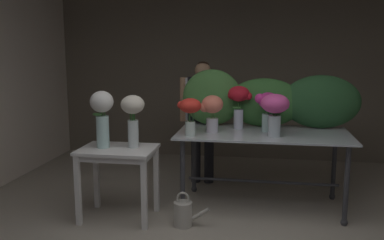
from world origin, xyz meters
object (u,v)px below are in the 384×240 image
display_table_glass (263,144)px  side_table_white (118,158)px  vase_scarlet_roses (190,111)px  vase_fuchsia_stock (275,109)px  watering_can (183,213)px  florist (203,109)px  vase_cream_lisianthus_tall (133,114)px  vase_white_roses_tall (102,114)px  vase_crimson_tulips (239,100)px  vase_coral_snapdragons (212,110)px  vase_magenta_anemones (268,107)px

display_table_glass → side_table_white: bearing=-159.2°
side_table_white → vase_scarlet_roses: vase_scarlet_roses is taller
vase_fuchsia_stock → watering_can: size_ratio=1.23×
vase_scarlet_roses → florist: bearing=90.8°
vase_scarlet_roses → vase_cream_lisianthus_tall: (-0.54, -0.20, -0.02)m
display_table_glass → vase_white_roses_tall: (-1.57, -0.54, 0.37)m
side_table_white → florist: size_ratio=0.48×
vase_crimson_tulips → vase_white_roses_tall: bearing=-151.3°
vase_scarlet_roses → vase_coral_snapdragons: vase_coral_snapdragons is taller
vase_white_roses_tall → watering_can: (0.83, -0.09, -0.94)m
display_table_glass → vase_scarlet_roses: 0.88m
side_table_white → vase_magenta_anemones: (1.47, 0.60, 0.46)m
vase_cream_lisianthus_tall → vase_coral_snapdragons: bearing=28.2°
watering_can → florist: bearing=90.4°
vase_white_roses_tall → vase_fuchsia_stock: bearing=11.6°
vase_fuchsia_stock → vase_coral_snapdragons: (-0.65, 0.11, -0.04)m
vase_crimson_tulips → vase_fuchsia_stock: vase_crimson_tulips is taller
vase_magenta_anemones → watering_can: vase_magenta_anemones is taller
vase_coral_snapdragons → florist: bearing=104.5°
vase_crimson_tulips → vase_coral_snapdragons: bearing=-135.7°
vase_fuchsia_stock → vase_magenta_anemones: vase_fuchsia_stock is taller
display_table_glass → vase_crimson_tulips: vase_crimson_tulips is taller
vase_cream_lisianthus_tall → vase_fuchsia_stock: bearing=11.8°
florist → watering_can: florist is taller
vase_scarlet_roses → watering_can: 1.02m
side_table_white → display_table_glass: bearing=20.8°
display_table_glass → vase_white_roses_tall: 1.70m
vase_crimson_tulips → vase_fuchsia_stock: (0.38, -0.36, -0.03)m
side_table_white → vase_cream_lisianthus_tall: bearing=20.6°
vase_fuchsia_stock → vase_white_roses_tall: vase_white_roses_tall is taller
florist → vase_fuchsia_stock: florist is taller
side_table_white → vase_crimson_tulips: vase_crimson_tulips is taller
vase_crimson_tulips → vase_fuchsia_stock: size_ratio=1.09×
vase_fuchsia_stock → vase_magenta_anemones: size_ratio=1.03×
vase_scarlet_roses → vase_white_roses_tall: size_ratio=0.68×
vase_cream_lisianthus_tall → vase_crimson_tulips: bearing=33.1°
display_table_glass → florist: bearing=135.7°
vase_cream_lisianthus_tall → watering_can: vase_cream_lisianthus_tall is taller
florist → vase_fuchsia_stock: 1.28m
side_table_white → vase_coral_snapdragons: 1.09m
display_table_glass → vase_fuchsia_stock: (0.11, -0.20, 0.41)m
side_table_white → florist: bearing=62.3°
vase_magenta_anemones → vase_crimson_tulips: bearing=160.9°
watering_can → vase_fuchsia_stock: bearing=27.4°
florist → vase_crimson_tulips: 0.77m
vase_crimson_tulips → vase_coral_snapdragons: size_ratio=1.20×
side_table_white → vase_magenta_anemones: size_ratio=1.77×
florist → vase_white_roses_tall: 1.52m
vase_scarlet_roses → vase_coral_snapdragons: bearing=44.6°
vase_coral_snapdragons → vase_magenta_anemones: 0.60m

